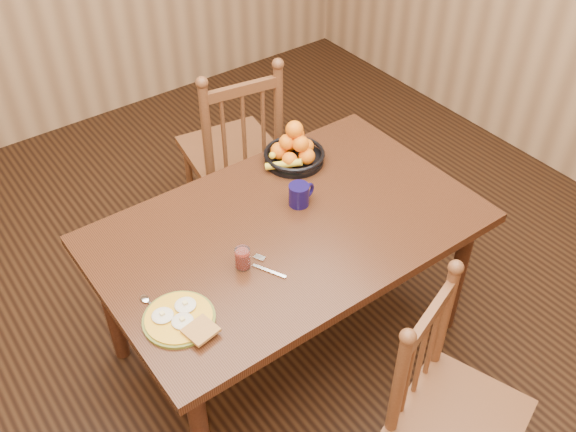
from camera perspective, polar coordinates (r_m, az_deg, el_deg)
room at (r=2.34m, az=0.00°, el=10.25°), size 4.52×5.02×2.72m
dining_table at (r=2.75m, az=0.00°, el=-2.13°), size 1.60×1.00×0.75m
chair_far at (r=3.54m, az=-4.87°, el=5.84°), size 0.55×0.53×1.06m
chair_near at (r=2.51m, az=14.24°, el=-16.35°), size 0.56×0.54×0.98m
breakfast_plate at (r=2.35m, az=-9.57°, el=-8.98°), size 0.26×0.30×0.04m
fork at (r=2.51m, az=-1.96°, el=-4.51°), size 0.08×0.18×0.00m
spoon at (r=2.44m, az=-12.24°, el=-7.52°), size 0.05×0.16×0.01m
coffee_mug at (r=2.77m, az=1.06°, el=1.94°), size 0.13×0.09×0.10m
juice_glass at (r=2.49m, az=-4.05°, el=-3.80°), size 0.06×0.06×0.09m
fruit_bowl at (r=3.01m, az=0.53°, el=5.86°), size 0.29×0.29×0.22m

